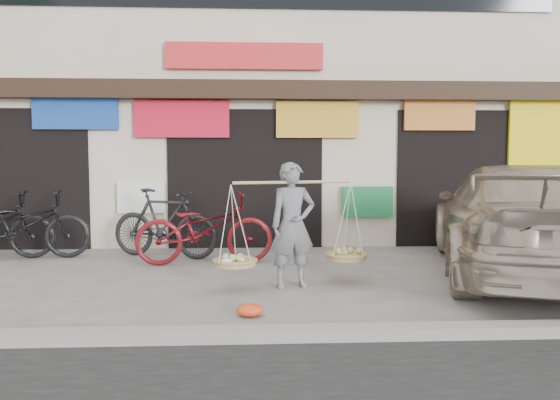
{
  "coord_description": "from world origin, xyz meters",
  "views": [
    {
      "loc": [
        0.14,
        -7.16,
        1.76
      ],
      "look_at": [
        0.55,
        0.9,
        1.14
      ],
      "focal_mm": 35.0,
      "sensor_mm": 36.0,
      "label": 1
    }
  ],
  "objects_px": {
    "bike_1": "(164,223)",
    "street_vendor": "(293,230)",
    "bike_0": "(21,226)",
    "bike_2": "(205,228)",
    "suv": "(521,220)"
  },
  "relations": [
    {
      "from": "bike_1",
      "to": "street_vendor",
      "type": "bearing_deg",
      "value": -116.48
    },
    {
      "from": "street_vendor",
      "to": "bike_0",
      "type": "height_order",
      "value": "street_vendor"
    },
    {
      "from": "bike_1",
      "to": "bike_2",
      "type": "height_order",
      "value": "bike_1"
    },
    {
      "from": "street_vendor",
      "to": "bike_2",
      "type": "distance_m",
      "value": 2.17
    },
    {
      "from": "bike_0",
      "to": "suv",
      "type": "relative_size",
      "value": 0.37
    },
    {
      "from": "suv",
      "to": "street_vendor",
      "type": "bearing_deg",
      "value": 26.41
    },
    {
      "from": "bike_2",
      "to": "suv",
      "type": "relative_size",
      "value": 0.37
    },
    {
      "from": "bike_2",
      "to": "suv",
      "type": "height_order",
      "value": "suv"
    },
    {
      "from": "street_vendor",
      "to": "bike_1",
      "type": "relative_size",
      "value": 1.04
    },
    {
      "from": "bike_2",
      "to": "suv",
      "type": "xyz_separation_m",
      "value": [
        4.81,
        -1.1,
        0.24
      ]
    },
    {
      "from": "bike_0",
      "to": "street_vendor",
      "type": "bearing_deg",
      "value": -127.78
    },
    {
      "from": "street_vendor",
      "to": "bike_2",
      "type": "xyz_separation_m",
      "value": [
        -1.34,
        1.7,
        -0.2
      ]
    },
    {
      "from": "suv",
      "to": "bike_1",
      "type": "bearing_deg",
      "value": -0.58
    },
    {
      "from": "bike_1",
      "to": "bike_2",
      "type": "distance_m",
      "value": 0.99
    },
    {
      "from": "street_vendor",
      "to": "bike_1",
      "type": "xyz_separation_m",
      "value": [
        -2.1,
        2.33,
        -0.18
      ]
    }
  ]
}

